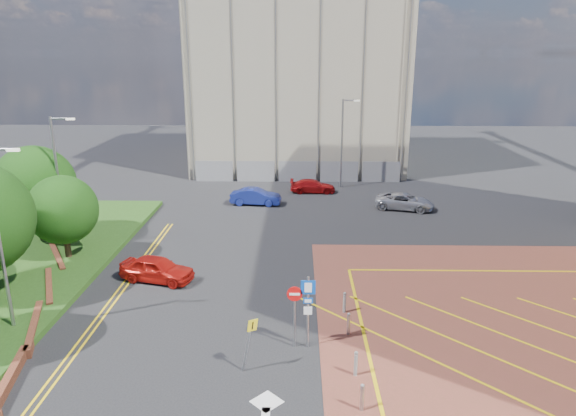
{
  "coord_description": "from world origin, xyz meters",
  "views": [
    {
      "loc": [
        0.06,
        -17.98,
        11.83
      ],
      "look_at": [
        -0.38,
        3.87,
        5.23
      ],
      "focal_mm": 32.0,
      "sensor_mm": 36.0,
      "label": 1
    }
  ],
  "objects_px": {
    "car_blue_back": "(256,197)",
    "sign_cluster": "(303,305)",
    "tree_c": "(63,210)",
    "lamp_left_far": "(59,177)",
    "car_silver_back": "(404,201)",
    "lamp_back": "(343,140)",
    "warning_sign": "(249,338)",
    "car_red_left": "(157,269)",
    "tree_d": "(35,185)",
    "car_red_back": "(313,186)"
  },
  "relations": [
    {
      "from": "car_red_back",
      "to": "car_silver_back",
      "type": "height_order",
      "value": "car_silver_back"
    },
    {
      "from": "sign_cluster",
      "to": "car_blue_back",
      "type": "xyz_separation_m",
      "value": [
        -3.66,
        21.15,
        -1.28
      ]
    },
    {
      "from": "car_red_left",
      "to": "sign_cluster",
      "type": "bearing_deg",
      "value": -114.07
    },
    {
      "from": "sign_cluster",
      "to": "car_red_left",
      "type": "xyz_separation_m",
      "value": [
        -7.82,
        6.42,
        -1.27
      ]
    },
    {
      "from": "car_red_left",
      "to": "car_blue_back",
      "type": "xyz_separation_m",
      "value": [
        4.16,
        14.73,
        -0.02
      ]
    },
    {
      "from": "sign_cluster",
      "to": "warning_sign",
      "type": "distance_m",
      "value": 2.75
    },
    {
      "from": "car_blue_back",
      "to": "tree_c",
      "type": "bearing_deg",
      "value": 145.34
    },
    {
      "from": "car_red_left",
      "to": "car_silver_back",
      "type": "distance_m",
      "value": 21.05
    },
    {
      "from": "tree_d",
      "to": "warning_sign",
      "type": "height_order",
      "value": "tree_d"
    },
    {
      "from": "car_blue_back",
      "to": "tree_d",
      "type": "bearing_deg",
      "value": 130.02
    },
    {
      "from": "warning_sign",
      "to": "car_red_left",
      "type": "relative_size",
      "value": 0.56
    },
    {
      "from": "car_red_left",
      "to": "lamp_left_far",
      "type": "bearing_deg",
      "value": 71.62
    },
    {
      "from": "car_blue_back",
      "to": "lamp_left_far",
      "type": "bearing_deg",
      "value": 137.72
    },
    {
      "from": "warning_sign",
      "to": "lamp_back",
      "type": "bearing_deg",
      "value": 78.52
    },
    {
      "from": "car_red_left",
      "to": "car_red_back",
      "type": "distance_m",
      "value": 20.66
    },
    {
      "from": "warning_sign",
      "to": "car_red_left",
      "type": "distance_m",
      "value": 10.03
    },
    {
      "from": "lamp_left_far",
      "to": "sign_cluster",
      "type": "xyz_separation_m",
      "value": [
        14.72,
        -11.02,
        -2.71
      ]
    },
    {
      "from": "tree_d",
      "to": "warning_sign",
      "type": "xyz_separation_m",
      "value": [
        14.74,
        -13.77,
        -2.44
      ]
    },
    {
      "from": "tree_c",
      "to": "warning_sign",
      "type": "distance_m",
      "value": 16.03
    },
    {
      "from": "tree_d",
      "to": "lamp_left_far",
      "type": "relative_size",
      "value": 0.76
    },
    {
      "from": "car_blue_back",
      "to": "car_red_back",
      "type": "relative_size",
      "value": 1.03
    },
    {
      "from": "lamp_left_far",
      "to": "lamp_back",
      "type": "xyz_separation_m",
      "value": [
        18.5,
        16.0,
        -0.3
      ]
    },
    {
      "from": "sign_cluster",
      "to": "car_red_back",
      "type": "relative_size",
      "value": 0.81
    },
    {
      "from": "lamp_left_far",
      "to": "warning_sign",
      "type": "height_order",
      "value": "lamp_left_far"
    },
    {
      "from": "lamp_left_far",
      "to": "car_silver_back",
      "type": "xyz_separation_m",
      "value": [
        22.91,
        9.07,
        -4.03
      ]
    },
    {
      "from": "car_red_back",
      "to": "car_silver_back",
      "type": "relative_size",
      "value": 0.87
    },
    {
      "from": "car_silver_back",
      "to": "warning_sign",
      "type": "bearing_deg",
      "value": 170.2
    },
    {
      "from": "warning_sign",
      "to": "car_red_left",
      "type": "bearing_deg",
      "value": 125.2
    },
    {
      "from": "warning_sign",
      "to": "car_red_back",
      "type": "distance_m",
      "value": 27.01
    },
    {
      "from": "lamp_back",
      "to": "sign_cluster",
      "type": "xyz_separation_m",
      "value": [
        -3.78,
        -27.02,
        -2.41
      ]
    },
    {
      "from": "sign_cluster",
      "to": "car_silver_back",
      "type": "distance_m",
      "value": 21.73
    },
    {
      "from": "warning_sign",
      "to": "car_blue_back",
      "type": "distance_m",
      "value": 22.97
    },
    {
      "from": "tree_d",
      "to": "car_red_left",
      "type": "distance_m",
      "value": 11.04
    },
    {
      "from": "lamp_left_far",
      "to": "lamp_back",
      "type": "bearing_deg",
      "value": 40.86
    },
    {
      "from": "tree_d",
      "to": "sign_cluster",
      "type": "xyz_separation_m",
      "value": [
        16.8,
        -12.02,
        -1.92
      ]
    },
    {
      "from": "car_blue_back",
      "to": "car_red_back",
      "type": "distance_m",
      "value": 6.15
    },
    {
      "from": "tree_d",
      "to": "car_red_left",
      "type": "relative_size",
      "value": 1.51
    },
    {
      "from": "tree_c",
      "to": "sign_cluster",
      "type": "relative_size",
      "value": 1.53
    },
    {
      "from": "tree_c",
      "to": "lamp_left_far",
      "type": "height_order",
      "value": "lamp_left_far"
    },
    {
      "from": "car_silver_back",
      "to": "car_red_back",
      "type": "bearing_deg",
      "value": 70.34
    },
    {
      "from": "tree_c",
      "to": "warning_sign",
      "type": "xyz_separation_m",
      "value": [
        11.74,
        -10.77,
        -1.76
      ]
    },
    {
      "from": "car_blue_back",
      "to": "car_silver_back",
      "type": "relative_size",
      "value": 0.89
    },
    {
      "from": "tree_d",
      "to": "car_red_back",
      "type": "height_order",
      "value": "tree_d"
    },
    {
      "from": "warning_sign",
      "to": "car_silver_back",
      "type": "relative_size",
      "value": 0.49
    },
    {
      "from": "tree_d",
      "to": "car_red_left",
      "type": "bearing_deg",
      "value": -31.94
    },
    {
      "from": "lamp_left_far",
      "to": "car_blue_back",
      "type": "height_order",
      "value": "lamp_left_far"
    },
    {
      "from": "car_blue_back",
      "to": "sign_cluster",
      "type": "bearing_deg",
      "value": -164.97
    },
    {
      "from": "sign_cluster",
      "to": "car_blue_back",
      "type": "distance_m",
      "value": 21.5
    },
    {
      "from": "tree_c",
      "to": "car_red_left",
      "type": "xyz_separation_m",
      "value": [
        5.97,
        -2.59,
        -2.51
      ]
    },
    {
      "from": "tree_d",
      "to": "car_blue_back",
      "type": "height_order",
      "value": "tree_d"
    }
  ]
}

